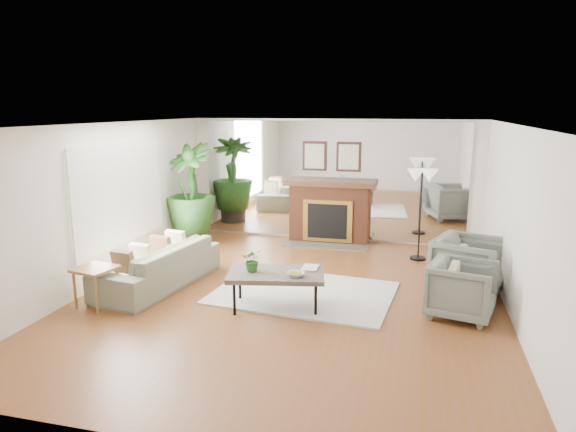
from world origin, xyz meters
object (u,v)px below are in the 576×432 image
(armchair_back, at_px, (469,266))
(side_table, at_px, (96,274))
(fireplace, at_px, (329,211))
(coffee_table, at_px, (276,275))
(potted_ficus, at_px, (190,192))
(sofa, at_px, (159,265))
(floor_lamp, at_px, (422,183))
(armchair_front, at_px, (462,290))

(armchair_back, relative_size, side_table, 1.62)
(fireplace, height_order, armchair_back, fireplace)
(fireplace, relative_size, side_table, 3.46)
(fireplace, relative_size, coffee_table, 1.43)
(armchair_back, height_order, potted_ficus, potted_ficus)
(side_table, xyz_separation_m, potted_ficus, (-0.08, 3.28, 0.62))
(fireplace, xyz_separation_m, side_table, (-2.52, -4.27, -0.18))
(sofa, relative_size, floor_lamp, 1.36)
(armchair_back, xyz_separation_m, armchair_front, (-0.16, -0.90, -0.06))
(armchair_front, distance_m, side_table, 4.97)
(sofa, height_order, armchair_front, armchair_front)
(side_table, xyz_separation_m, floor_lamp, (4.32, 3.45, 0.94))
(armchair_back, relative_size, floor_lamp, 0.58)
(fireplace, xyz_separation_m, armchair_back, (2.52, -2.48, -0.22))
(coffee_table, distance_m, floor_lamp, 3.57)
(coffee_table, distance_m, armchair_back, 2.89)
(fireplace, xyz_separation_m, floor_lamp, (1.80, -0.82, 0.76))
(fireplace, bearing_deg, floor_lamp, -24.60)
(sofa, bearing_deg, floor_lamp, 130.42)
(armchair_front, bearing_deg, floor_lamp, 26.62)
(side_table, bearing_deg, floor_lamp, 38.59)
(sofa, relative_size, armchair_back, 2.35)
(armchair_front, bearing_deg, fireplace, 49.11)
(sofa, height_order, potted_ficus, potted_ficus)
(fireplace, xyz_separation_m, sofa, (-2.10, -3.28, -0.33))
(side_table, bearing_deg, sofa, 67.20)
(sofa, distance_m, floor_lamp, 4.74)
(potted_ficus, bearing_deg, armchair_back, -16.14)
(sofa, relative_size, side_table, 3.81)
(potted_ficus, distance_m, floor_lamp, 4.41)
(sofa, height_order, floor_lamp, floor_lamp)
(fireplace, height_order, armchair_front, fireplace)
(coffee_table, relative_size, sofa, 0.63)
(armchair_back, bearing_deg, potted_ficus, 93.96)
(sofa, xyz_separation_m, side_table, (-0.42, -1.00, 0.15))
(coffee_table, height_order, side_table, side_table)
(fireplace, height_order, sofa, fireplace)
(coffee_table, relative_size, side_table, 2.41)
(fireplace, height_order, coffee_table, fireplace)
(armchair_front, xyz_separation_m, floor_lamp, (-0.57, 2.56, 1.04))
(fireplace, height_order, side_table, fireplace)
(coffee_table, distance_m, potted_ficus, 3.74)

